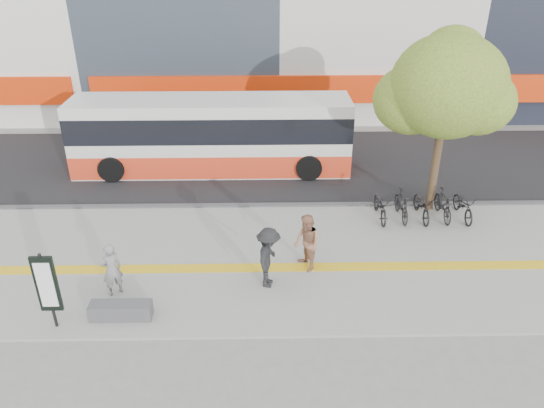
{
  "coord_description": "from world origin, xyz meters",
  "views": [
    {
      "loc": [
        1.14,
        -11.92,
        9.05
      ],
      "look_at": [
        1.4,
        2.0,
        1.73
      ],
      "focal_mm": 34.2,
      "sensor_mm": 36.0,
      "label": 1
    }
  ],
  "objects_px": {
    "signboard": "(47,285)",
    "pedestrian_tan": "(307,243)",
    "bus": "(212,137)",
    "pedestrian_dark": "(269,258)",
    "bench": "(121,311)",
    "seated_woman": "(112,269)",
    "street_tree": "(446,88)"
  },
  "relations": [
    {
      "from": "pedestrian_dark",
      "to": "pedestrian_tan",
      "type": "bearing_deg",
      "value": -43.0
    },
    {
      "from": "bus",
      "to": "pedestrian_tan",
      "type": "height_order",
      "value": "bus"
    },
    {
      "from": "street_tree",
      "to": "pedestrian_tan",
      "type": "relative_size",
      "value": 3.55
    },
    {
      "from": "signboard",
      "to": "seated_woman",
      "type": "xyz_separation_m",
      "value": [
        1.17,
        1.35,
        -0.49
      ]
    },
    {
      "from": "signboard",
      "to": "bus",
      "type": "distance_m",
      "value": 10.51
    },
    {
      "from": "street_tree",
      "to": "seated_woman",
      "type": "xyz_separation_m",
      "value": [
        -10.21,
        -4.97,
        -3.64
      ]
    },
    {
      "from": "pedestrian_tan",
      "to": "seated_woman",
      "type": "bearing_deg",
      "value": -101.07
    },
    {
      "from": "pedestrian_dark",
      "to": "bench",
      "type": "bearing_deg",
      "value": 121.38
    },
    {
      "from": "seated_woman",
      "to": "signboard",
      "type": "bearing_deg",
      "value": 12.81
    },
    {
      "from": "pedestrian_tan",
      "to": "bus",
      "type": "bearing_deg",
      "value": -178.42
    },
    {
      "from": "signboard",
      "to": "pedestrian_tan",
      "type": "bearing_deg",
      "value": 20.48
    },
    {
      "from": "pedestrian_tan",
      "to": "signboard",
      "type": "bearing_deg",
      "value": -92.16
    },
    {
      "from": "signboard",
      "to": "street_tree",
      "type": "relative_size",
      "value": 0.35
    },
    {
      "from": "bus",
      "to": "signboard",
      "type": "bearing_deg",
      "value": -107.8
    },
    {
      "from": "pedestrian_tan",
      "to": "pedestrian_dark",
      "type": "relative_size",
      "value": 0.97
    },
    {
      "from": "bench",
      "to": "signboard",
      "type": "xyz_separation_m",
      "value": [
        -1.6,
        -0.31,
        1.06
      ]
    },
    {
      "from": "seated_woman",
      "to": "pedestrian_dark",
      "type": "height_order",
      "value": "pedestrian_dark"
    },
    {
      "from": "bench",
      "to": "signboard",
      "type": "bearing_deg",
      "value": -169.19
    },
    {
      "from": "bench",
      "to": "pedestrian_tan",
      "type": "xyz_separation_m",
      "value": [
        5.0,
        2.16,
        0.66
      ]
    },
    {
      "from": "seated_woman",
      "to": "pedestrian_dark",
      "type": "relative_size",
      "value": 0.87
    },
    {
      "from": "signboard",
      "to": "pedestrian_tan",
      "type": "height_order",
      "value": "signboard"
    },
    {
      "from": "signboard",
      "to": "pedestrian_tan",
      "type": "distance_m",
      "value": 7.06
    },
    {
      "from": "street_tree",
      "to": "bus",
      "type": "relative_size",
      "value": 0.55
    },
    {
      "from": "bench",
      "to": "street_tree",
      "type": "height_order",
      "value": "street_tree"
    },
    {
      "from": "bus",
      "to": "seated_woman",
      "type": "bearing_deg",
      "value": -103.29
    },
    {
      "from": "bench",
      "to": "seated_woman",
      "type": "distance_m",
      "value": 1.27
    },
    {
      "from": "pedestrian_dark",
      "to": "seated_woman",
      "type": "bearing_deg",
      "value": 106.17
    },
    {
      "from": "bench",
      "to": "signboard",
      "type": "height_order",
      "value": "signboard"
    },
    {
      "from": "bench",
      "to": "seated_woman",
      "type": "relative_size",
      "value": 1.0
    },
    {
      "from": "bench",
      "to": "signboard",
      "type": "distance_m",
      "value": 1.94
    },
    {
      "from": "bus",
      "to": "bench",
      "type": "bearing_deg",
      "value": -99.43
    },
    {
      "from": "bench",
      "to": "street_tree",
      "type": "distance_m",
      "value": 12.23
    }
  ]
}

